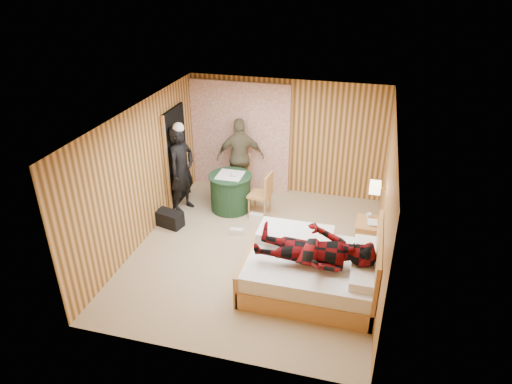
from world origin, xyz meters
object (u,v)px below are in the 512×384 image
(duffel_bag, at_px, (169,219))
(man_on_bed, at_px, (315,242))
(woman_standing, at_px, (182,169))
(chair_near, at_px, (264,192))
(wall_lamp, at_px, (375,187))
(round_table, at_px, (231,192))
(man_at_table, at_px, (240,157))
(chair_far, at_px, (240,172))
(nightstand, at_px, (366,234))
(bed, at_px, (313,270))

(duffel_bag, xyz_separation_m, man_on_bed, (3.00, -1.35, 0.83))
(woman_standing, bearing_deg, chair_near, -68.82)
(woman_standing, bearing_deg, wall_lamp, -84.49)
(round_table, height_order, man_at_table, man_at_table)
(wall_lamp, relative_size, chair_far, 0.28)
(nightstand, bearing_deg, chair_far, 152.53)
(nightstand, height_order, chair_near, chair_near)
(bed, relative_size, nightstand, 3.63)
(round_table, relative_size, duffel_bag, 1.64)
(round_table, relative_size, man_on_bed, 0.50)
(nightstand, xyz_separation_m, chair_far, (-2.78, 1.45, 0.26))
(bed, relative_size, woman_standing, 1.13)
(man_on_bed, bearing_deg, bed, 96.79)
(wall_lamp, xyz_separation_m, man_on_bed, (-0.77, -1.40, -0.32))
(wall_lamp, height_order, bed, wall_lamp)
(chair_near, bearing_deg, duffel_bag, -55.61)
(bed, xyz_separation_m, round_table, (-2.02, 2.07, 0.07))
(wall_lamp, distance_m, man_at_table, 3.29)
(nightstand, bearing_deg, man_at_table, 151.83)
(nightstand, bearing_deg, chair_near, 161.93)
(round_table, relative_size, man_at_table, 0.51)
(chair_near, height_order, man_at_table, man_at_table)
(wall_lamp, height_order, round_table, wall_lamp)
(nightstand, distance_m, woman_standing, 3.79)
(bed, relative_size, duffel_bag, 3.82)
(chair_far, xyz_separation_m, duffel_bag, (-0.95, -1.64, -0.39))
(wall_lamp, distance_m, chair_far, 3.33)
(chair_far, xyz_separation_m, man_on_bed, (2.05, -3.00, 0.44))
(chair_far, relative_size, man_at_table, 0.54)
(nightstand, relative_size, woman_standing, 0.31)
(nightstand, height_order, chair_far, chair_far)
(nightstand, bearing_deg, wall_lamp, -73.75)
(wall_lamp, height_order, woman_standing, woman_standing)
(chair_far, bearing_deg, man_at_table, 78.74)
(duffel_bag, bearing_deg, chair_near, 41.77)
(round_table, xyz_separation_m, chair_near, (0.72, -0.08, 0.14))
(nightstand, distance_m, chair_near, 2.18)
(bed, distance_m, man_at_table, 3.50)
(nightstand, bearing_deg, woman_standing, 172.29)
(chair_far, relative_size, man_on_bed, 0.53)
(wall_lamp, height_order, nightstand, wall_lamp)
(duffel_bag, height_order, man_at_table, man_at_table)
(woman_standing, bearing_deg, duffel_bag, -166.50)
(bed, bearing_deg, duffel_bag, 159.29)
(nightstand, bearing_deg, duffel_bag, -176.97)
(bed, distance_m, duffel_bag, 3.18)
(round_table, distance_m, woman_standing, 1.09)
(round_table, bearing_deg, man_on_bed, -48.39)
(wall_lamp, distance_m, round_table, 3.09)
(bed, height_order, chair_far, bed)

